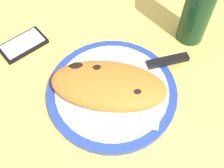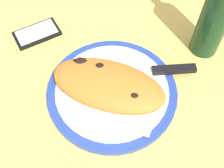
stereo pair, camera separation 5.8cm
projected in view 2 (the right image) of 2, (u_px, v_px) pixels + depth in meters
The scene contains 7 objects.
ground_plane at pixel (112, 97), 62.62cm from camera, with size 150.00×150.00×3.00cm, color #DBB756.
plate at pixel (112, 91), 60.62cm from camera, with size 28.98×28.98×1.83cm.
calzone at pixel (108, 85), 57.80cm from camera, with size 25.27×13.26×4.45cm.
fork at pixel (121, 123), 55.18cm from camera, with size 15.64×2.65×0.40cm.
knife at pixel (160, 70), 61.97cm from camera, with size 22.86×10.43×1.20cm.
smartphone at pixel (37, 33), 70.63cm from camera, with size 12.55×12.76×1.16cm.
wine_bottle at pixel (218, 10), 58.31cm from camera, with size 6.87×6.87×30.81cm.
Camera 2 is at (9.35, -30.28, 52.59)cm, focal length 43.54 mm.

